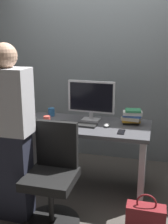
{
  "coord_description": "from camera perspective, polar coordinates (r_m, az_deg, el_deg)",
  "views": [
    {
      "loc": [
        0.74,
        -2.84,
        1.69
      ],
      "look_at": [
        0.0,
        -0.05,
        0.9
      ],
      "focal_mm": 44.8,
      "sensor_mm": 36.0,
      "label": 1
    }
  ],
  "objects": [
    {
      "name": "handbag",
      "position": [
        2.69,
        12.44,
        -20.46
      ],
      "size": [
        0.34,
        0.14,
        0.38
      ],
      "color": "maroon",
      "rests_on": "ground"
    },
    {
      "name": "cell_phone",
      "position": [
        2.84,
        7.62,
        -4.05
      ],
      "size": [
        0.07,
        0.14,
        0.01
      ],
      "primitive_type": "cube",
      "rotation": [
        0.0,
        0.0,
        0.01
      ],
      "color": "black",
      "rests_on": "desk"
    },
    {
      "name": "monitor",
      "position": [
        3.15,
        1.47,
        2.77
      ],
      "size": [
        0.54,
        0.15,
        0.46
      ],
      "color": "silver",
      "rests_on": "desk"
    },
    {
      "name": "ground_plane",
      "position": [
        3.38,
        0.22,
        -14.7
      ],
      "size": [
        9.0,
        9.0,
        0.0
      ],
      "primitive_type": "plane",
      "color": "#4C4742"
    },
    {
      "name": "office_chair",
      "position": [
        2.63,
        -6.4,
        -13.44
      ],
      "size": [
        0.52,
        0.52,
        0.94
      ],
      "color": "black",
      "rests_on": "ground"
    },
    {
      "name": "desk",
      "position": [
        3.16,
        0.23,
        -6.53
      ],
      "size": [
        1.41,
        0.69,
        0.75
      ],
      "color": "#4C4C51",
      "rests_on": "ground"
    },
    {
      "name": "book_stack",
      "position": [
        3.09,
        9.72,
        -0.97
      ],
      "size": [
        0.23,
        0.17,
        0.17
      ],
      "color": "black",
      "rests_on": "desk"
    },
    {
      "name": "cup_near_keyboard",
      "position": [
        3.1,
        -7.57,
        -1.61
      ],
      "size": [
        0.07,
        0.07,
        0.09
      ],
      "primitive_type": "cylinder",
      "color": "#D84C3F",
      "rests_on": "desk"
    },
    {
      "name": "cup_by_monitor",
      "position": [
        3.41,
        -6.67,
        0.01
      ],
      "size": [
        0.08,
        0.08,
        0.09
      ],
      "primitive_type": "cylinder",
      "color": "#3372B2",
      "rests_on": "desk"
    },
    {
      "name": "person_at_desk",
      "position": [
        2.59,
        -14.9,
        -4.37
      ],
      "size": [
        0.4,
        0.24,
        1.64
      ],
      "color": "#262838",
      "rests_on": "ground"
    },
    {
      "name": "wall_back",
      "position": [
        3.85,
        3.85,
        12.38
      ],
      "size": [
        6.4,
        0.1,
        3.0
      ],
      "primitive_type": "cube",
      "color": "gray",
      "rests_on": "ground"
    },
    {
      "name": "keyboard",
      "position": [
        3.04,
        -1.44,
        -2.52
      ],
      "size": [
        0.44,
        0.15,
        0.02
      ],
      "primitive_type": "cube",
      "rotation": [
        0.0,
        0.0,
        -0.04
      ],
      "color": "#262626",
      "rests_on": "desk"
    },
    {
      "name": "mouse",
      "position": [
        2.99,
        4.65,
        -2.7
      ],
      "size": [
        0.06,
        0.1,
        0.03
      ],
      "primitive_type": "ellipsoid",
      "color": "white",
      "rests_on": "desk"
    }
  ]
}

